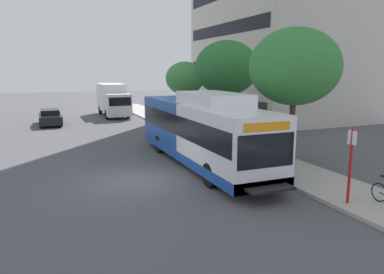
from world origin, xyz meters
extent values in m
plane|color=#4C4C51|center=(0.00, 8.00, 0.00)|extent=(120.00, 120.00, 0.00)
cube|color=#A8A399|center=(7.00, 6.00, 0.07)|extent=(3.00, 56.00, 0.14)
cube|color=white|center=(3.73, -1.21, 1.69)|extent=(2.54, 5.80, 2.73)
cube|color=#19479E|center=(3.73, 4.59, 1.69)|extent=(2.54, 5.80, 2.73)
cube|color=#19479E|center=(3.73, 1.69, 0.54)|extent=(2.57, 11.60, 0.44)
cube|color=black|center=(3.73, 1.69, 2.05)|extent=(2.58, 11.25, 0.96)
cube|color=black|center=(3.73, -4.07, 1.85)|extent=(2.34, 0.10, 1.24)
cube|color=orange|center=(3.73, -4.08, 2.72)|extent=(1.91, 0.08, 0.32)
cube|color=white|center=(3.73, 0.24, 3.35)|extent=(2.16, 4.06, 0.60)
cube|color=black|center=(3.73, -4.46, 0.55)|extent=(1.78, 0.60, 0.10)
cylinder|color=black|center=(2.60, -1.90, 0.50)|extent=(0.30, 1.00, 1.00)
cylinder|color=black|center=(4.86, -1.90, 0.50)|extent=(0.30, 1.00, 1.00)
cylinder|color=black|center=(2.60, 4.88, 0.50)|extent=(0.30, 1.00, 1.00)
cylinder|color=black|center=(4.86, 4.88, 0.50)|extent=(0.30, 1.00, 1.00)
cylinder|color=red|center=(6.06, -5.69, 1.44)|extent=(0.10, 0.10, 2.60)
cube|color=white|center=(6.04, -5.69, 2.44)|extent=(0.04, 0.36, 0.48)
torus|color=black|center=(7.18, -5.99, 0.47)|extent=(0.04, 0.66, 0.66)
cube|color=black|center=(7.18, -6.14, 1.08)|extent=(0.12, 0.24, 0.06)
cylinder|color=#4C3823|center=(7.72, -0.31, 1.67)|extent=(0.28, 0.28, 3.07)
ellipsoid|color=#337A38|center=(7.72, -0.31, 4.82)|extent=(4.31, 4.31, 3.67)
cylinder|color=#4C3823|center=(7.97, 7.10, 1.68)|extent=(0.28, 0.28, 3.08)
ellipsoid|color=#286B2D|center=(7.97, 7.10, 4.80)|extent=(4.21, 4.21, 3.58)
cylinder|color=#4C3823|center=(7.86, 14.40, 1.45)|extent=(0.28, 0.28, 2.61)
ellipsoid|color=#3D8442|center=(7.86, 14.40, 3.97)|extent=(3.25, 3.25, 2.77)
cube|color=black|center=(-2.87, 18.77, 0.55)|extent=(1.80, 4.50, 0.70)
cube|color=black|center=(-2.87, 18.87, 1.05)|extent=(1.48, 2.34, 0.56)
cylinder|color=black|center=(-3.67, 17.42, 0.32)|extent=(0.20, 0.64, 0.64)
cylinder|color=black|center=(-2.07, 17.42, 0.32)|extent=(0.20, 0.64, 0.64)
cylinder|color=black|center=(-3.67, 20.12, 0.32)|extent=(0.20, 0.64, 0.64)
cylinder|color=black|center=(-2.07, 20.12, 0.32)|extent=(0.20, 0.64, 0.64)
cube|color=silver|center=(3.29, 20.30, 1.35)|extent=(2.30, 2.00, 2.10)
cube|color=white|center=(3.29, 23.80, 1.90)|extent=(2.30, 5.00, 2.70)
cube|color=black|center=(3.29, 19.33, 1.75)|extent=(2.07, 0.08, 0.80)
cylinder|color=black|center=(2.26, 20.74, 0.46)|extent=(0.26, 0.92, 0.92)
cylinder|color=black|center=(4.32, 20.74, 0.46)|extent=(0.26, 0.92, 0.92)
cylinder|color=black|center=(2.26, 24.88, 0.46)|extent=(0.26, 0.92, 0.92)
cylinder|color=black|center=(4.32, 24.88, 0.46)|extent=(0.26, 0.92, 0.92)
cube|color=black|center=(18.50, 16.13, 1.66)|extent=(12.23, 14.67, 1.10)
cube|color=black|center=(18.50, 16.13, 4.98)|extent=(12.23, 14.67, 1.10)
cube|color=black|center=(18.50, 16.13, 8.30)|extent=(12.23, 14.67, 1.10)
cylinder|color=#B7B7BC|center=(22.40, 33.59, 2.99)|extent=(1.10, 1.10, 5.99)
cylinder|color=#B7B7BC|center=(22.40, 33.59, 8.98)|extent=(0.91, 0.91, 5.99)
camera|label=1|loc=(-3.53, -14.83, 4.68)|focal=34.38mm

